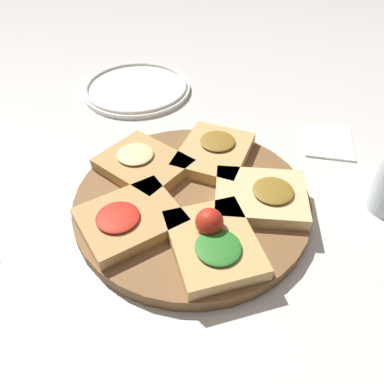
% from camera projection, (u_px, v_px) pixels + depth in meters
% --- Properties ---
extents(ground_plane, '(3.00, 3.00, 0.00)m').
position_uv_depth(ground_plane, '(192.00, 206.00, 0.59)').
color(ground_plane, silver).
extents(serving_board, '(0.36, 0.36, 0.02)m').
position_uv_depth(serving_board, '(192.00, 202.00, 0.58)').
color(serving_board, brown).
rests_on(serving_board, ground_plane).
extents(focaccia_slice_0, '(0.16, 0.17, 0.03)m').
position_uv_depth(focaccia_slice_0, '(129.00, 219.00, 0.53)').
color(focaccia_slice_0, tan).
rests_on(focaccia_slice_0, serving_board).
extents(focaccia_slice_1, '(0.16, 0.14, 0.05)m').
position_uv_depth(focaccia_slice_1, '(213.00, 241.00, 0.50)').
color(focaccia_slice_1, tan).
rests_on(focaccia_slice_1, serving_board).
extents(focaccia_slice_2, '(0.13, 0.15, 0.03)m').
position_uv_depth(focaccia_slice_2, '(261.00, 196.00, 0.56)').
color(focaccia_slice_2, '#E5C689').
rests_on(focaccia_slice_2, serving_board).
extents(focaccia_slice_3, '(0.17, 0.16, 0.03)m').
position_uv_depth(focaccia_slice_3, '(214.00, 152.00, 0.64)').
color(focaccia_slice_3, tan).
rests_on(focaccia_slice_3, serving_board).
extents(focaccia_slice_4, '(0.17, 0.17, 0.03)m').
position_uv_depth(focaccia_slice_4, '(143.00, 164.00, 0.62)').
color(focaccia_slice_4, tan).
rests_on(focaccia_slice_4, serving_board).
extents(plate_right, '(0.24, 0.24, 0.02)m').
position_uv_depth(plate_right, '(137.00, 88.00, 0.85)').
color(plate_right, white).
rests_on(plate_right, ground_plane).
extents(napkin_stack, '(0.12, 0.11, 0.01)m').
position_uv_depth(napkin_stack, '(329.00, 141.00, 0.71)').
color(napkin_stack, white).
rests_on(napkin_stack, ground_plane).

